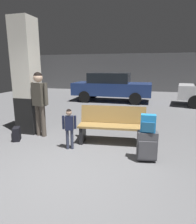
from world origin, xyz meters
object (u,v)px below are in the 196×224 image
object	(u,v)px
bench	(112,125)
adult	(39,97)
suitcase	(147,146)
backpack_bright	(148,124)
structural_pillar	(27,78)
child	(69,125)
backpack_dark_floor	(16,134)
parked_car_far	(111,86)

from	to	relation	value
bench	adult	world-z (taller)	adult
suitcase	backpack_bright	bearing A→B (deg)	-150.45
structural_pillar	bench	world-z (taller)	structural_pillar
suitcase	backpack_bright	size ratio (longest dim) A/B	1.78
backpack_bright	child	xyz separation A→B (m)	(-1.70, 0.16, -0.20)
backpack_bright	suitcase	bearing A→B (deg)	29.55
child	backpack_dark_floor	distance (m)	1.57
structural_pillar	suitcase	xyz separation A→B (m)	(3.30, -1.04, -1.21)
bench	backpack_dark_floor	world-z (taller)	bench
child	parked_car_far	bearing A→B (deg)	93.61
adult	parked_car_far	distance (m)	6.06
structural_pillar	backpack_dark_floor	bearing A→B (deg)	-83.09
bench	adult	bearing A→B (deg)	-179.75
child	adult	bearing A→B (deg)	150.49
backpack_bright	structural_pillar	bearing A→B (deg)	162.53
suitcase	child	world-z (taller)	child
suitcase	child	xyz separation A→B (m)	(-1.70, 0.16, 0.25)
bench	backpack_dark_floor	size ratio (longest dim) A/B	4.85
structural_pillar	backpack_dark_floor	xyz separation A→B (m)	(0.09, -0.74, -1.36)
structural_pillar	backpack_bright	world-z (taller)	structural_pillar
adult	parked_car_far	world-z (taller)	adult
structural_pillar	bench	distance (m)	2.69
structural_pillar	backpack_dark_floor	size ratio (longest dim) A/B	9.07
backpack_bright	backpack_dark_floor	bearing A→B (deg)	174.80
suitcase	adult	size ratio (longest dim) A/B	0.36
backpack_bright	child	distance (m)	1.72
child	backpack_dark_floor	world-z (taller)	child
parked_car_far	adult	bearing A→B (deg)	-96.40
structural_pillar	suitcase	bearing A→B (deg)	-17.45
structural_pillar	parked_car_far	world-z (taller)	structural_pillar
backpack_dark_floor	structural_pillar	bearing A→B (deg)	96.91
backpack_dark_floor	parked_car_far	size ratio (longest dim) A/B	0.08
backpack_dark_floor	child	bearing A→B (deg)	-4.93
bench	adult	distance (m)	2.03
bench	backpack_bright	size ratio (longest dim) A/B	4.85
suitcase	backpack_bright	world-z (taller)	backpack_bright
structural_pillar	parked_car_far	distance (m)	5.93
parked_car_far	child	bearing A→B (deg)	-86.39
suitcase	backpack_dark_floor	world-z (taller)	suitcase
backpack_dark_floor	bench	bearing A→B (deg)	11.94
structural_pillar	adult	size ratio (longest dim) A/B	1.82
bench	backpack_dark_floor	distance (m)	2.42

